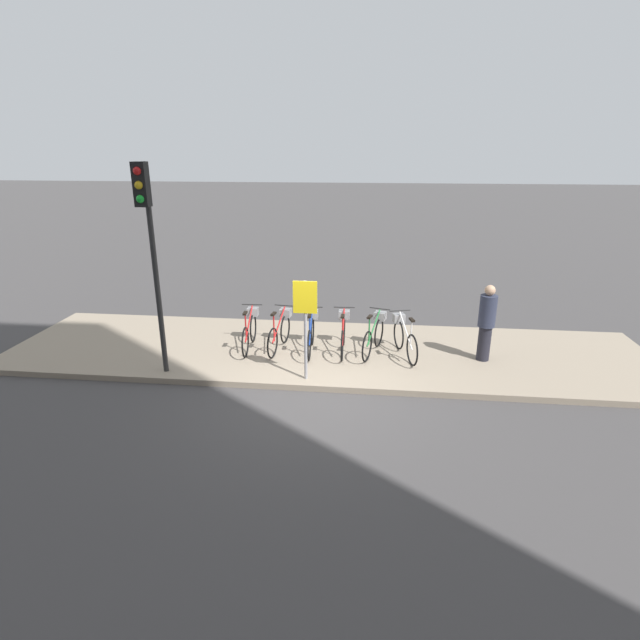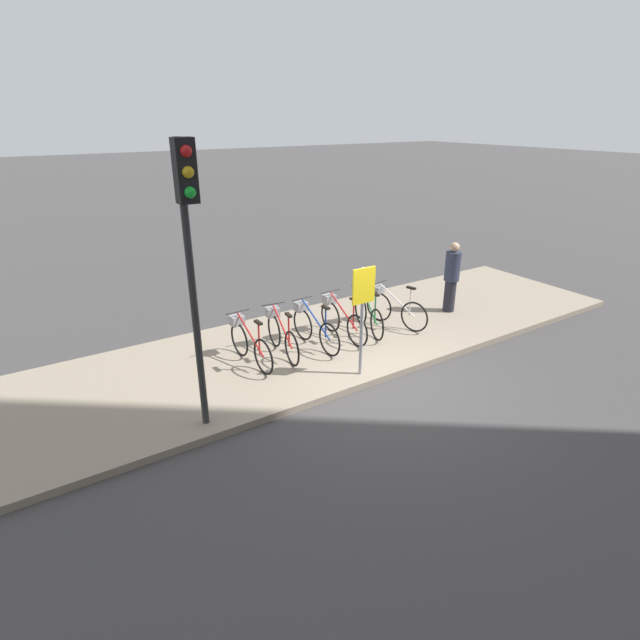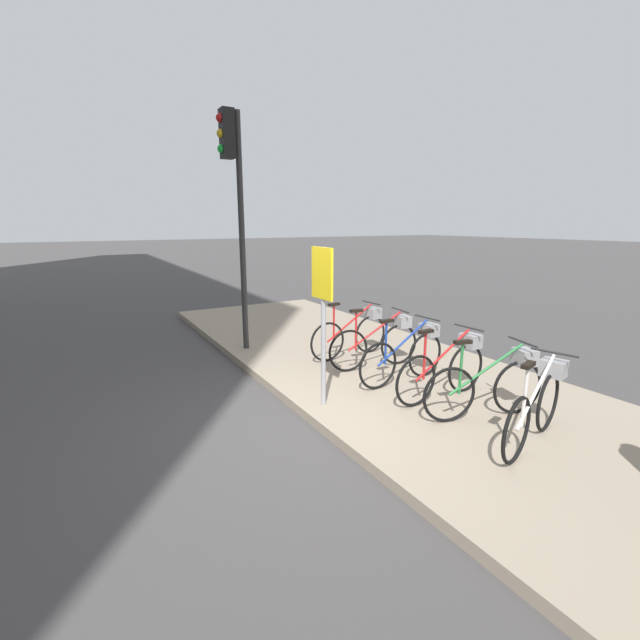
{
  "view_description": "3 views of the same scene",
  "coord_description": "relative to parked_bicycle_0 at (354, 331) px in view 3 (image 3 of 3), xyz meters",
  "views": [
    {
      "loc": [
        0.98,
        -8.27,
        4.29
      ],
      "look_at": [
        0.02,
        0.35,
        1.3
      ],
      "focal_mm": 28.0,
      "sensor_mm": 36.0,
      "label": 1
    },
    {
      "loc": [
        -5.01,
        -5.78,
        4.33
      ],
      "look_at": [
        -0.94,
        0.51,
        1.22
      ],
      "focal_mm": 28.0,
      "sensor_mm": 36.0,
      "label": 2
    },
    {
      "loc": [
        4.01,
        -2.23,
        2.31
      ],
      "look_at": [
        -1.21,
        0.81,
        0.94
      ],
      "focal_mm": 24.0,
      "sensor_mm": 36.0,
      "label": 3
    }
  ],
  "objects": [
    {
      "name": "traffic_light",
      "position": [
        -1.37,
        -1.51,
        2.4
      ],
      "size": [
        0.24,
        0.4,
        3.96
      ],
      "color": "#2D2D2D",
      "rests_on": "sidewalk"
    },
    {
      "name": "sidewalk",
      "position": [
        1.68,
        0.05,
        -0.48
      ],
      "size": [
        13.86,
        3.62,
        0.12
      ],
      "color": "gray",
      "rests_on": "ground_plane"
    },
    {
      "name": "sign_post",
      "position": [
        1.44,
        -1.47,
        0.89
      ],
      "size": [
        0.44,
        0.07,
        1.93
      ],
      "color": "#99999E",
      "rests_on": "sidewalk"
    },
    {
      "name": "parked_bicycle_4",
      "position": [
        2.72,
        0.03,
        0.0
      ],
      "size": [
        0.58,
        1.49,
        0.95
      ],
      "color": "black",
      "rests_on": "sidewalk"
    },
    {
      "name": "parked_bicycle_2",
      "position": [
        1.36,
        -0.03,
        0.0
      ],
      "size": [
        0.46,
        1.54,
        0.95
      ],
      "color": "black",
      "rests_on": "sidewalk"
    },
    {
      "name": "ground_plane",
      "position": [
        1.68,
        -1.75,
        -0.54
      ],
      "size": [
        120.0,
        120.0,
        0.0
      ],
      "primitive_type": "plane",
      "color": "#423F3F"
    },
    {
      "name": "parked_bicycle_0",
      "position": [
        0.0,
        0.0,
        0.0
      ],
      "size": [
        0.46,
        1.54,
        0.95
      ],
      "color": "black",
      "rests_on": "sidewalk"
    },
    {
      "name": "parked_bicycle_5",
      "position": [
        3.33,
        -0.07,
        0.0
      ],
      "size": [
        0.57,
        1.49,
        0.95
      ],
      "color": "black",
      "rests_on": "sidewalk"
    },
    {
      "name": "parked_bicycle_3",
      "position": [
        2.05,
        0.02,
        0.0
      ],
      "size": [
        0.46,
        1.54,
        0.95
      ],
      "color": "black",
      "rests_on": "sidewalk"
    },
    {
      "name": "parked_bicycle_1",
      "position": [
        0.67,
        0.01,
        0.0
      ],
      "size": [
        0.46,
        1.53,
        0.95
      ],
      "color": "black",
      "rests_on": "sidewalk"
    }
  ]
}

